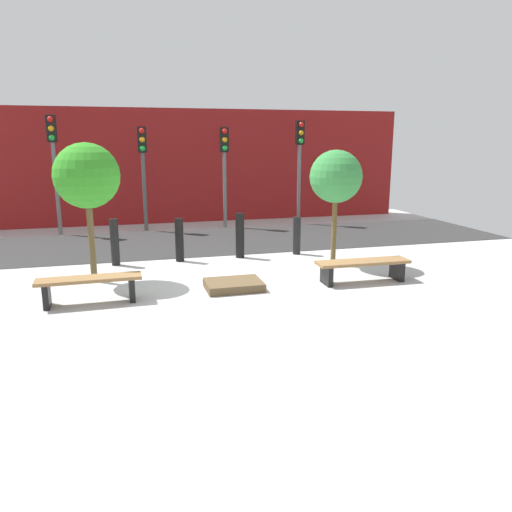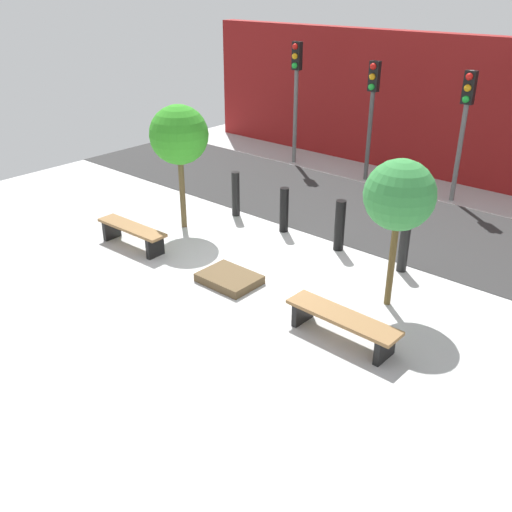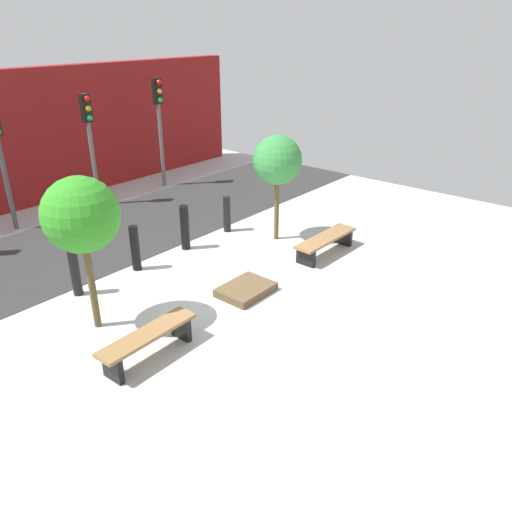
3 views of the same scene
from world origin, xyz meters
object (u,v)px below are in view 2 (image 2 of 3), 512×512
planter_bed (229,279)px  bollard_right (404,249)px  bench_left (132,232)px  bench_right (342,322)px  traffic_light_mid_west (372,99)px  bollard_center (340,226)px  traffic_light_west (296,81)px  bollard_far_left (236,194)px  bollard_left (284,210)px  tree_behind_left_bench (179,136)px  tree_behind_right_bench (399,196)px  traffic_light_mid_east (465,113)px

planter_bed → bollard_right: 3.41m
bench_left → bench_right: 5.26m
bollard_right → traffic_light_mid_west: traffic_light_mid_west is taller
bollard_center → traffic_light_west: (-4.59, 4.41, 1.90)m
bench_left → bollard_far_left: bearing=80.0°
bollard_center → bollard_right: size_ratio=1.15×
bench_right → bollard_left: bearing=141.9°
tree_behind_left_bench → bollard_left: 2.81m
tree_behind_right_bench → traffic_light_west: bearing=138.6°
tree_behind_right_bench → traffic_light_mid_east: (-1.35, 5.71, 0.23)m
tree_behind_left_bench → bollard_right: size_ratio=2.93×
bollard_center → traffic_light_west: bearing=136.1°
bench_left → traffic_light_mid_west: 7.55m
planter_bed → traffic_light_mid_east: (1.28, 6.98, 2.16)m
tree_behind_left_bench → bollard_far_left: tree_behind_left_bench is taller
bollard_far_left → bollard_center: bollard_center is taller
bench_left → traffic_light_mid_east: (3.92, 7.18, 1.90)m
planter_bed → traffic_light_mid_west: (-1.28, 6.98, 2.16)m
bench_right → traffic_light_mid_west: bearing=119.9°
bollard_far_left → traffic_light_mid_east: bearing=51.6°
bench_left → bollard_left: 3.36m
bench_right → traffic_light_west: size_ratio=0.54×
bollard_left → bollard_far_left: bearing=180.0°
tree_behind_left_bench → bollard_left: size_ratio=2.70×
bench_right → planter_bed: (-2.63, 0.20, -0.25)m
bollard_left → bollard_right: bollard_left is taller
bench_right → bollard_left: size_ratio=1.87×
bollard_center → planter_bed: bearing=-106.0°
bollard_left → traffic_light_mid_west: traffic_light_mid_west is taller
traffic_light_mid_east → bollard_center: bearing=-97.1°
bench_left → planter_bed: (2.63, 0.20, -0.26)m
bench_right → bollard_center: size_ratio=1.76×
planter_bed → tree_behind_left_bench: tree_behind_left_bench is taller
tree_behind_left_bench → bollard_left: tree_behind_left_bench is taller
bollard_far_left → traffic_light_west: traffic_light_west is taller
tree_behind_right_bench → bollard_center: (-1.90, 1.30, -1.47)m
traffic_light_mid_west → bench_right: bearing=-61.4°
bollard_far_left → traffic_light_west: (-1.64, 4.41, 1.91)m
bench_right → traffic_light_mid_west: 8.40m
tree_behind_left_bench → traffic_light_west: traffic_light_west is taller
tree_behind_right_bench → bollard_right: bearing=108.0°
bollard_left → traffic_light_mid_east: 5.15m
planter_bed → tree_behind_right_bench: tree_behind_right_bench is taller
planter_bed → traffic_light_mid_east: bearing=79.6°
tree_behind_right_bench → bollard_far_left: bearing=165.0°
bench_left → traffic_light_west: (-1.22, 7.18, 2.10)m
tree_behind_left_bench → traffic_light_mid_east: size_ratio=0.86×
planter_bed → bench_right: bearing=-4.3°
bollard_far_left → traffic_light_mid_west: (0.92, 4.41, 1.70)m
planter_bed → traffic_light_west: (-3.85, 6.98, 2.37)m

